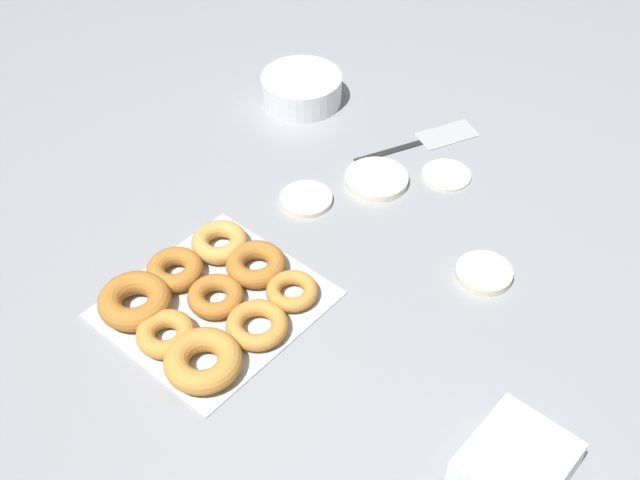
% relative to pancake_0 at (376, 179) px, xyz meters
% --- Properties ---
extents(ground_plane, '(3.00, 3.00, 0.00)m').
position_rel_pancake_0_xyz_m(ground_plane, '(0.10, -0.15, -0.01)').
color(ground_plane, gray).
extents(pancake_0, '(0.12, 0.12, 0.01)m').
position_rel_pancake_0_xyz_m(pancake_0, '(0.00, 0.00, 0.00)').
color(pancake_0, silver).
rests_on(pancake_0, ground_plane).
extents(pancake_1, '(0.10, 0.10, 0.01)m').
position_rel_pancake_0_xyz_m(pancake_1, '(-0.06, -0.13, -0.00)').
color(pancake_1, beige).
rests_on(pancake_1, ground_plane).
extents(pancake_2, '(0.09, 0.09, 0.01)m').
position_rel_pancake_0_xyz_m(pancake_2, '(0.09, 0.10, -0.00)').
color(pancake_2, beige).
rests_on(pancake_2, ground_plane).
extents(pancake_3, '(0.09, 0.09, 0.01)m').
position_rel_pancake_0_xyz_m(pancake_3, '(0.28, -0.07, -0.00)').
color(pancake_3, beige).
rests_on(pancake_3, ground_plane).
extents(donut_tray, '(0.29, 0.31, 0.04)m').
position_rel_pancake_0_xyz_m(donut_tray, '(-0.01, -0.42, 0.01)').
color(donut_tray, silver).
rests_on(donut_tray, ground_plane).
extents(batter_bowl, '(0.17, 0.17, 0.06)m').
position_rel_pancake_0_xyz_m(batter_bowl, '(-0.28, 0.11, 0.02)').
color(batter_bowl, white).
rests_on(batter_bowl, ground_plane).
extents(container_stack, '(0.12, 0.14, 0.05)m').
position_rel_pancake_0_xyz_m(container_stack, '(0.51, -0.36, 0.02)').
color(container_stack, white).
rests_on(container_stack, ground_plane).
extents(spatula, '(0.14, 0.26, 0.01)m').
position_rel_pancake_0_xyz_m(spatula, '(0.01, 0.18, -0.00)').
color(spatula, black).
rests_on(spatula, ground_plane).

